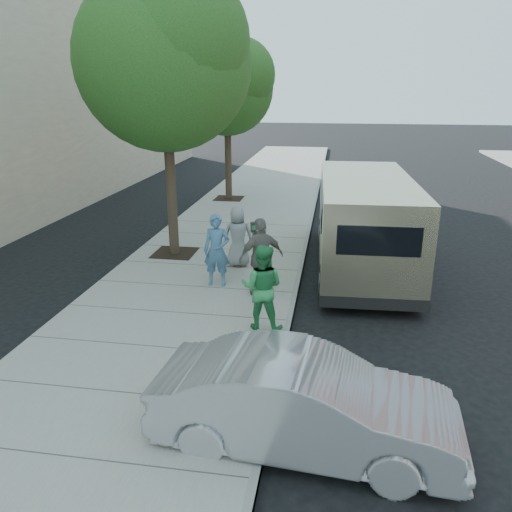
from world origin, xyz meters
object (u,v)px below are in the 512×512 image
(person_green_shirt, at_px, (262,288))
(tree_near, at_px, (165,55))
(parking_meter, at_px, (257,239))
(van, at_px, (364,222))
(person_gray_shirt, at_px, (238,236))
(person_striped_polo, at_px, (261,257))
(tree_far, at_px, (228,84))
(person_officer, at_px, (217,250))
(sedan, at_px, (305,404))

(person_green_shirt, bearing_deg, tree_near, -49.24)
(parking_meter, xyz_separation_m, van, (2.62, 1.81, 0.07))
(tree_near, relative_size, person_gray_shirt, 4.57)
(person_striped_polo, bearing_deg, tree_near, -74.03)
(van, bearing_deg, person_striped_polo, -135.14)
(tree_near, bearing_deg, van, -0.69)
(tree_far, relative_size, person_officer, 3.67)
(sedan, bearing_deg, person_gray_shirt, 22.92)
(person_gray_shirt, bearing_deg, person_officer, 65.10)
(sedan, xyz_separation_m, person_green_shirt, (-1.06, 3.19, 0.34))
(sedan, xyz_separation_m, person_gray_shirt, (-2.25, 6.76, 0.28))
(parking_meter, height_order, sedan, parking_meter)
(van, distance_m, person_gray_shirt, 3.41)
(parking_meter, bearing_deg, tree_near, 124.72)
(sedan, bearing_deg, tree_near, 34.00)
(parking_meter, bearing_deg, van, 14.12)
(person_officer, xyz_separation_m, person_green_shirt, (1.43, -2.13, -0.00))
(van, height_order, sedan, van)
(parking_meter, relative_size, person_green_shirt, 0.88)
(tree_near, xyz_separation_m, parking_meter, (2.70, -1.87, -4.28))
(person_officer, bearing_deg, parking_meter, 16.43)
(van, relative_size, person_officer, 3.90)
(tree_near, relative_size, person_striped_polo, 4.06)
(van, bearing_deg, person_gray_shirt, -170.58)
(parking_meter, distance_m, van, 3.18)
(tree_far, relative_size, parking_meter, 4.19)
(tree_near, distance_m, person_gray_shirt, 5.05)
(person_striped_polo, bearing_deg, tree_far, -105.80)
(person_officer, xyz_separation_m, person_gray_shirt, (0.24, 1.44, -0.06))
(sedan, relative_size, person_gray_shirt, 2.55)
(person_green_shirt, bearing_deg, person_officer, -51.85)
(person_gray_shirt, height_order, person_striped_polo, person_striped_polo)
(sedan, height_order, person_striped_polo, person_striped_polo)
(tree_near, distance_m, person_officer, 5.32)
(sedan, bearing_deg, parking_meter, 19.86)
(person_officer, height_order, person_green_shirt, person_officer)
(van, bearing_deg, parking_meter, -147.70)
(person_officer, bearing_deg, van, 28.29)
(van, bearing_deg, sedan, -100.51)
(van, bearing_deg, tree_near, 176.95)
(person_officer, bearing_deg, person_gray_shirt, 77.99)
(person_officer, distance_m, person_striped_polo, 1.24)
(person_green_shirt, bearing_deg, van, -112.16)
(van, xyz_separation_m, person_green_shirt, (-2.13, -4.27, -0.31))
(tree_far, xyz_separation_m, parking_meter, (2.70, -9.47, -3.61))
(sedan, relative_size, person_green_shirt, 2.38)
(van, relative_size, person_striped_polo, 3.73)
(tree_far, distance_m, sedan, 16.25)
(person_officer, relative_size, person_striped_polo, 0.96)
(tree_far, bearing_deg, sedan, -74.28)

